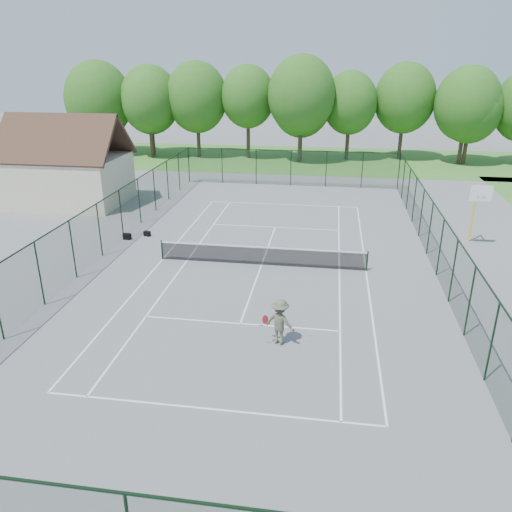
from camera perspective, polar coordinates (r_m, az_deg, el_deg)
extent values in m
plane|color=slate|center=(26.67, 0.64, -1.02)|extent=(140.00, 140.00, 0.00)
cube|color=#498631|center=(55.42, 5.03, 10.97)|extent=(80.00, 16.00, 0.01)
cube|color=white|center=(37.83, 3.15, 5.91)|extent=(10.97, 0.08, 0.01)
cube|color=white|center=(16.54, -5.34, -17.00)|extent=(10.97, 0.08, 0.01)
cube|color=white|center=(32.61, 2.20, 3.31)|extent=(8.23, 0.08, 0.01)
cube|color=white|center=(20.98, -1.81, -7.72)|extent=(8.23, 0.08, 0.01)
cube|color=white|center=(26.53, 12.46, -1.67)|extent=(0.08, 23.77, 0.01)
cube|color=white|center=(27.89, -10.59, -0.34)|extent=(0.08, 23.77, 0.01)
cube|color=white|center=(26.46, 9.50, -1.51)|extent=(0.08, 23.77, 0.01)
cube|color=white|center=(27.49, -7.89, -0.50)|extent=(0.08, 23.77, 0.01)
cube|color=white|center=(26.66, 0.64, -1.01)|extent=(0.08, 12.80, 0.01)
cylinder|color=black|center=(27.70, -10.70, 0.71)|extent=(0.08, 0.08, 1.10)
cylinder|color=black|center=(26.33, 12.59, -0.58)|extent=(0.08, 0.08, 1.10)
cube|color=black|center=(26.48, 0.64, -0.02)|extent=(11.00, 0.02, 0.96)
cube|color=white|center=(26.29, 0.65, 0.99)|extent=(11.00, 0.05, 0.07)
cube|color=#15321A|center=(43.39, 4.00, 10.00)|extent=(18.00, 0.02, 3.00)
cube|color=#15321A|center=(26.51, 20.31, 0.91)|extent=(0.02, 36.00, 3.00)
cube|color=#15321A|center=(28.70, -17.46, 2.83)|extent=(0.02, 36.00, 3.00)
cube|color=black|center=(43.11, 4.05, 11.95)|extent=(18.00, 0.05, 0.05)
cube|color=black|center=(10.27, -14.80, -24.74)|extent=(18.00, 0.05, 0.05)
cube|color=black|center=(26.05, 20.73, 4.00)|extent=(0.05, 36.00, 0.05)
cube|color=black|center=(28.28, -17.80, 5.71)|extent=(0.05, 36.00, 0.05)
cube|color=beige|center=(40.36, -20.57, 8.14)|extent=(8.00, 6.00, 3.50)
cube|color=#4C3223|center=(41.09, -20.18, 13.05)|extent=(8.60, 3.27, 3.27)
cube|color=#4C3223|center=(38.50, -22.27, 12.26)|extent=(8.60, 3.27, 3.27)
cylinder|color=#443325|center=(58.45, -11.71, 13.26)|extent=(0.40, 0.40, 4.20)
ellipsoid|color=#367121|center=(58.03, -12.02, 17.07)|extent=(6.40, 6.40, 7.40)
cylinder|color=#443325|center=(55.07, 5.10, 13.12)|extent=(0.40, 0.40, 4.20)
ellipsoid|color=#367121|center=(54.62, 5.24, 17.16)|extent=(6.40, 6.40, 7.40)
cylinder|color=#443325|center=(56.52, 22.40, 11.83)|extent=(0.40, 0.40, 4.20)
ellipsoid|color=#367121|center=(56.08, 22.99, 15.73)|extent=(6.40, 6.40, 7.40)
cylinder|color=yellow|center=(32.15, 23.56, 4.46)|extent=(0.12, 0.12, 3.50)
cube|color=yellow|center=(31.34, 24.19, 7.01)|extent=(0.08, 0.90, 0.08)
cube|color=white|center=(30.95, 24.35, 6.53)|extent=(1.20, 0.05, 0.90)
torus|color=#D94E08|center=(30.78, 24.41, 6.15)|extent=(0.48, 0.48, 0.02)
cube|color=black|center=(31.36, -14.52, 2.18)|extent=(0.48, 0.32, 0.37)
cube|color=black|center=(31.66, -12.34, 2.52)|extent=(0.45, 0.34, 0.31)
imported|color=#545A41|center=(19.23, 2.77, -7.53)|extent=(1.37, 1.08, 1.86)
sphere|color=yellow|center=(19.58, 5.55, -7.43)|extent=(0.07, 0.07, 0.07)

